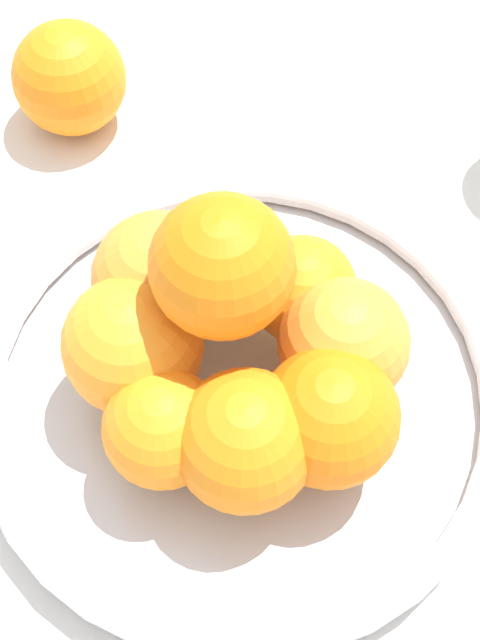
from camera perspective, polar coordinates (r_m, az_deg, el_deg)
name	(u,v)px	position (r m, az deg, el deg)	size (l,w,h in m)	color
ground_plane	(240,405)	(0.56, 0.00, -5.43)	(4.00, 4.00, 0.00)	silver
fruit_bowl	(240,392)	(0.54, 0.00, -4.66)	(0.32, 0.32, 0.03)	silver
orange_pile	(233,339)	(0.49, -0.48, -1.21)	(0.19, 0.18, 0.14)	orange
stray_orange	(69,78)	(0.68, -10.86, 14.96)	(0.08, 0.08, 0.08)	orange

